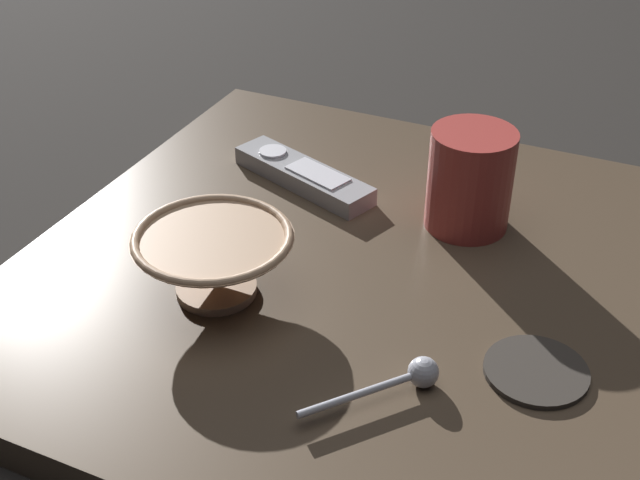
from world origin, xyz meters
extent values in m
plane|color=black|center=(0.00, 0.00, 0.00)|extent=(6.00, 6.00, 0.00)
cube|color=#4C3D2D|center=(0.00, 0.00, 0.02)|extent=(0.61, 0.58, 0.03)
cylinder|color=tan|center=(0.09, -0.09, 0.04)|extent=(0.07, 0.07, 0.01)
cone|color=tan|center=(0.09, -0.09, 0.07)|extent=(0.14, 0.14, 0.05)
torus|color=tan|center=(0.09, -0.09, 0.09)|extent=(0.14, 0.14, 0.01)
cylinder|color=#A53833|center=(-0.11, 0.08, 0.09)|extent=(0.08, 0.08, 0.10)
cylinder|color=#A3A5B2|center=(0.17, 0.08, 0.05)|extent=(0.08, 0.07, 0.01)
sphere|color=#A3A5B2|center=(0.13, 0.12, 0.05)|extent=(0.02, 0.02, 0.02)
cube|color=#9E9EA3|center=(-0.12, -0.10, 0.04)|extent=(0.10, 0.18, 0.02)
cylinder|color=silver|center=(-0.13, -0.14, 0.06)|extent=(0.03, 0.03, 0.00)
cube|color=silver|center=(-0.11, -0.08, 0.06)|extent=(0.05, 0.08, 0.00)
cylinder|color=#332D28|center=(0.08, 0.20, 0.04)|extent=(0.08, 0.08, 0.01)
camera|label=1|loc=(0.60, 0.25, 0.49)|focal=47.59mm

